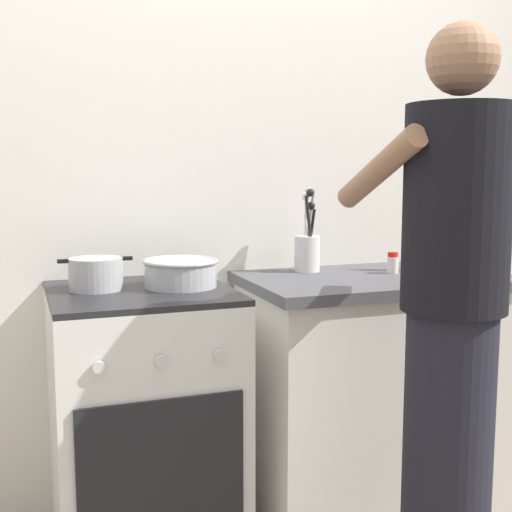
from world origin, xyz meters
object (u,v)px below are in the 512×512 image
object	(u,v)px
utensil_crock	(307,247)
mixing_bowl	(181,272)
pot	(96,274)
person	(451,324)
spice_bottle	(393,263)
oil_bottle	(422,243)
stove_range	(144,419)

from	to	relation	value
utensil_crock	mixing_bowl	bearing A→B (deg)	-162.65
pot	utensil_crock	bearing A→B (deg)	9.04
utensil_crock	person	bearing A→B (deg)	-83.68
utensil_crock	person	xyz separation A→B (m)	(0.09, -0.81, -0.13)
spice_bottle	oil_bottle	xyz separation A→B (m)	(0.15, 0.02, 0.07)
mixing_bowl	utensil_crock	xyz separation A→B (m)	(0.55, 0.17, 0.04)
utensil_crock	spice_bottle	distance (m)	0.34
stove_range	utensil_crock	size ratio (longest dim) A/B	2.72
stove_range	oil_bottle	size ratio (longest dim) A/B	3.45
pot	utensil_crock	distance (m)	0.84
pot	spice_bottle	bearing A→B (deg)	-1.43
spice_bottle	person	distance (m)	0.68
spice_bottle	stove_range	bearing A→B (deg)	-178.62
oil_bottle	person	size ratio (longest dim) A/B	0.15
mixing_bowl	spice_bottle	world-z (taller)	mixing_bowl
spice_bottle	person	bearing A→B (deg)	-107.19
person	spice_bottle	bearing A→B (deg)	72.81
oil_bottle	person	distance (m)	0.77
pot	oil_bottle	distance (m)	1.27
oil_bottle	mixing_bowl	bearing A→B (deg)	-177.89
utensil_crock	spice_bottle	world-z (taller)	utensil_crock
mixing_bowl	spice_bottle	xyz separation A→B (m)	(0.84, 0.01, -0.01)
mixing_bowl	person	size ratio (longest dim) A/B	0.15
stove_range	spice_bottle	world-z (taller)	spice_bottle
pot	person	bearing A→B (deg)	-36.26
mixing_bowl	person	distance (m)	0.91
person	mixing_bowl	bearing A→B (deg)	135.25
person	stove_range	bearing A→B (deg)	141.38
pot	oil_bottle	xyz separation A→B (m)	(1.27, -0.00, 0.06)
spice_bottle	person	size ratio (longest dim) A/B	0.05
utensil_crock	oil_bottle	distance (m)	0.46
utensil_crock	oil_bottle	size ratio (longest dim) A/B	1.27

